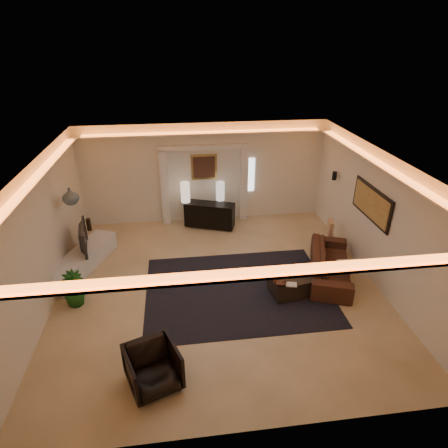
{
  "coord_description": "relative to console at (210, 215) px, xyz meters",
  "views": [
    {
      "loc": [
        -0.78,
        -6.9,
        5.08
      ],
      "look_at": [
        0.2,
        0.6,
        1.25
      ],
      "focal_mm": 30.36,
      "sensor_mm": 36.0,
      "label": 1
    }
  ],
  "objects": [
    {
      "name": "floor",
      "position": [
        -0.09,
        -2.91,
        -0.4
      ],
      "size": [
        7.0,
        7.0,
        0.0
      ],
      "primitive_type": "plane",
      "color": "#D4B58C",
      "rests_on": "ground"
    },
    {
      "name": "ceiling",
      "position": [
        -0.09,
        -2.91,
        2.5
      ],
      "size": [
        7.0,
        7.0,
        0.0
      ],
      "primitive_type": "plane",
      "rotation": [
        3.14,
        0.0,
        0.0
      ],
      "color": "white",
      "rests_on": "ground"
    },
    {
      "name": "wall_back",
      "position": [
        -0.09,
        0.59,
        1.05
      ],
      "size": [
        7.0,
        0.0,
        7.0
      ],
      "primitive_type": "plane",
      "rotation": [
        1.57,
        0.0,
        0.0
      ],
      "color": "silver",
      "rests_on": "ground"
    },
    {
      "name": "wall_front",
      "position": [
        -0.09,
        -6.41,
        1.05
      ],
      "size": [
        7.0,
        0.0,
        7.0
      ],
      "primitive_type": "plane",
      "rotation": [
        -1.57,
        0.0,
        0.0
      ],
      "color": "silver",
      "rests_on": "ground"
    },
    {
      "name": "wall_left",
      "position": [
        -3.59,
        -2.91,
        1.05
      ],
      "size": [
        0.0,
        7.0,
        7.0
      ],
      "primitive_type": "plane",
      "rotation": [
        1.57,
        0.0,
        1.57
      ],
      "color": "silver",
      "rests_on": "ground"
    },
    {
      "name": "wall_right",
      "position": [
        3.41,
        -2.91,
        1.05
      ],
      "size": [
        0.0,
        7.0,
        7.0
      ],
      "primitive_type": "plane",
      "rotation": [
        1.57,
        0.0,
        -1.57
      ],
      "color": "silver",
      "rests_on": "ground"
    },
    {
      "name": "cove_soffit",
      "position": [
        -0.09,
        -2.91,
        2.22
      ],
      "size": [
        7.0,
        7.0,
        0.04
      ],
      "primitive_type": "cube",
      "color": "silver",
      "rests_on": "ceiling"
    },
    {
      "name": "daylight_slit",
      "position": [
        1.26,
        0.57,
        0.95
      ],
      "size": [
        0.25,
        0.03,
        1.0
      ],
      "primitive_type": "cube",
      "color": "white",
      "rests_on": "wall_back"
    },
    {
      "name": "area_rug",
      "position": [
        0.31,
        -3.11,
        -0.39
      ],
      "size": [
        4.0,
        3.0,
        0.01
      ],
      "primitive_type": "cube",
      "color": "black",
      "rests_on": "ground"
    },
    {
      "name": "pilaster_left",
      "position": [
        -1.24,
        0.49,
        0.7
      ],
      "size": [
        0.22,
        0.2,
        2.2
      ],
      "primitive_type": "cube",
      "color": "silver",
      "rests_on": "ground"
    },
    {
      "name": "pilaster_right",
      "position": [
        1.06,
        0.49,
        0.7
      ],
      "size": [
        0.22,
        0.2,
        2.2
      ],
      "primitive_type": "cube",
      "color": "silver",
      "rests_on": "ground"
    },
    {
      "name": "alcove_header",
      "position": [
        -0.09,
        0.49,
        1.85
      ],
      "size": [
        2.52,
        0.2,
        0.12
      ],
      "primitive_type": "cube",
      "color": "silver",
      "rests_on": "wall_back"
    },
    {
      "name": "painting_frame",
      "position": [
        -0.09,
        0.56,
        1.25
      ],
      "size": [
        0.74,
        0.04,
        0.74
      ],
      "primitive_type": "cube",
      "color": "tan",
      "rests_on": "wall_back"
    },
    {
      "name": "painting_canvas",
      "position": [
        -0.09,
        0.54,
        1.25
      ],
      "size": [
        0.62,
        0.02,
        0.62
      ],
      "primitive_type": "cube",
      "color": "#4C2D1E",
      "rests_on": "wall_back"
    },
    {
      "name": "art_panel_frame",
      "position": [
        3.38,
        -2.61,
        1.3
      ],
      "size": [
        0.04,
        1.64,
        0.74
      ],
      "primitive_type": "cube",
      "color": "black",
      "rests_on": "wall_right"
    },
    {
      "name": "art_panel_gold",
      "position": [
        3.36,
        -2.61,
        1.3
      ],
      "size": [
        0.02,
        1.5,
        0.62
      ],
      "primitive_type": "cube",
      "color": "tan",
      "rests_on": "wall_right"
    },
    {
      "name": "wall_sconce",
      "position": [
        3.29,
        -0.71,
        1.28
      ],
      "size": [
        0.12,
        0.12,
        0.22
      ],
      "primitive_type": "cylinder",
      "color": "black",
      "rests_on": "wall_right"
    },
    {
      "name": "wall_niche",
      "position": [
        -3.53,
        -1.51,
        1.25
      ],
      "size": [
        0.1,
        0.55,
        0.04
      ],
      "primitive_type": "cube",
      "color": "silver",
      "rests_on": "wall_left"
    },
    {
      "name": "console",
      "position": [
        0.0,
        0.0,
        0.0
      ],
      "size": [
        1.48,
        0.9,
        0.71
      ],
      "primitive_type": "cube",
      "rotation": [
        0.0,
        0.0,
        -0.35
      ],
      "color": "black",
      "rests_on": "ground"
    },
    {
      "name": "lamp_left",
      "position": [
        -0.66,
        0.22,
        0.69
      ],
      "size": [
        0.33,
        0.33,
        0.58
      ],
      "primitive_type": "cylinder",
      "rotation": [
        0.0,
        0.0,
        -0.29
      ],
      "color": "#FEE4C5",
      "rests_on": "console"
    },
    {
      "name": "lamp_right",
      "position": [
        0.34,
        0.22,
        0.69
      ],
      "size": [
        0.26,
        0.26,
        0.55
      ],
      "primitive_type": "cylinder",
      "rotation": [
        0.0,
        0.0,
        0.06
      ],
      "color": "beige",
      "rests_on": "console"
    },
    {
      "name": "media_ledge",
      "position": [
        -3.24,
        -1.77,
        -0.18
      ],
      "size": [
        1.39,
        2.36,
        0.43
      ],
      "primitive_type": "cube",
      "rotation": [
        0.0,
        0.0,
        -0.38
      ],
      "color": "silver",
      "rests_on": "ground"
    },
    {
      "name": "tv",
      "position": [
        -3.24,
        -1.61,
        0.37
      ],
      "size": [
        1.1,
        0.35,
        0.63
      ],
      "primitive_type": "imported",
      "rotation": [
        0.0,
        0.0,
        1.76
      ],
      "color": "black",
      "rests_on": "media_ledge"
    },
    {
      "name": "figurine",
      "position": [
        -3.23,
        -0.62,
        0.24
      ],
      "size": [
        0.12,
        0.12,
        0.33
      ],
      "primitive_type": "cylinder",
      "rotation": [
        0.0,
        0.0,
        -0.04
      ],
      "color": "black",
      "rests_on": "media_ledge"
    },
    {
      "name": "ginger_jar",
      "position": [
        -3.24,
        -1.7,
        1.46
      ],
      "size": [
        0.47,
        0.47,
        0.38
      ],
      "primitive_type": "imported",
      "rotation": [
        0.0,
        0.0,
        -0.37
      ],
      "color": "#525E66",
      "rests_on": "wall_niche"
    },
    {
      "name": "plant",
      "position": [
        -3.11,
        -3.14,
        -0.02
      ],
      "size": [
        0.61,
        0.61,
        0.77
      ],
      "primitive_type": "imported",
      "rotation": [
        0.0,
        0.0,
        0.68
      ],
      "color": "#164613",
      "rests_on": "ground"
    },
    {
      "name": "sofa",
      "position": [
        2.53,
        -2.82,
        -0.08
      ],
      "size": [
        2.36,
        1.53,
        0.64
      ],
      "primitive_type": "imported",
      "rotation": [
        0.0,
        0.0,
        1.24
      ],
      "color": "#4F2719",
      "rests_on": "ground"
    },
    {
      "name": "throw_blanket",
      "position": [
        2.8,
        -3.29,
        0.15
      ],
      "size": [
        0.56,
        0.46,
        0.06
      ],
      "primitive_type": "cube",
      "rotation": [
        0.0,
        0.0,
        -0.06
      ],
      "color": "beige",
      "rests_on": "sofa"
    },
    {
      "name": "throw_pillow",
      "position": [
        3.03,
        -1.47,
        0.15
      ],
      "size": [
        0.19,
        0.38,
        0.37
      ],
      "primitive_type": "cube",
      "rotation": [
        0.0,
        0.0,
        -0.24
      ],
      "color": "tan",
      "rests_on": "sofa"
    },
    {
      "name": "coffee_table",
      "position": [
        1.57,
        -3.33,
        -0.2
      ],
      "size": [
        1.21,
        0.78,
        0.42
      ],
      "primitive_type": "cube",
      "rotation": [
        0.0,
        0.0,
        0.15
      ],
      "color": "black",
      "rests_on": "ground"
    },
    {
      "name": "bowl",
      "position": [
        1.12,
        -3.55,
        0.05
      ],
      "size": [
        0.38,
        0.38,
        0.07
      ],
      "primitive_type": "imported",
      "rotation": [
        0.0,
        0.0,
        -0.41
      ],
      "color": "#432317",
      "rests_on": "coffee_table"
    },
    {
      "name": "magazine",
      "position": [
        1.35,
        -3.64,
        0.02
      ],
      "size": [
        0.26,
        0.21,
        0.03
      ],
      "primitive_type": "cube",
      "rotation": [
        0.0,
        0.0,
        -0.24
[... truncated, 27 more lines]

